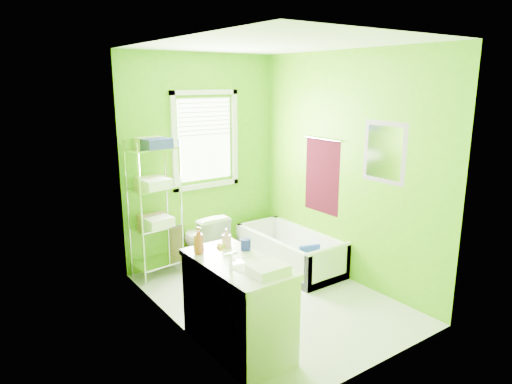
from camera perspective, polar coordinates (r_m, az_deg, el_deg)
ground at (r=5.02m, az=1.80°, el=-13.07°), size 2.90×2.90×0.00m
room_envelope at (r=4.54m, az=1.94°, el=4.63°), size 2.14×2.94×2.62m
window at (r=5.74m, az=-6.35°, el=7.14°), size 0.92×0.05×1.22m
door at (r=3.32m, az=-2.01°, el=-8.66°), size 0.09×0.80×2.00m
right_wall_decor at (r=5.25m, az=11.09°, el=3.11°), size 0.04×1.48×1.17m
bathtub at (r=5.74m, az=4.50°, el=-7.98°), size 0.66×1.42×0.46m
toilet at (r=5.66m, az=-6.65°, el=-6.03°), size 0.41×0.71×0.72m
vanity at (r=4.00m, az=-2.25°, el=-13.60°), size 0.55×1.07×1.05m
wire_shelf_unit at (r=5.39m, az=-12.48°, el=-0.12°), size 0.59×0.48×1.64m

